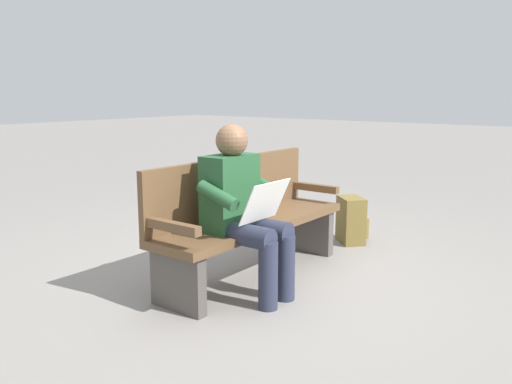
# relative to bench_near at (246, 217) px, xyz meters

# --- Properties ---
(ground_plane) EXTENTS (40.00, 40.00, 0.00)m
(ground_plane) POSITION_rel_bench_near_xyz_m (-0.00, 0.07, -0.46)
(ground_plane) COLOR gray
(bench_near) EXTENTS (1.80, 0.49, 0.90)m
(bench_near) POSITION_rel_bench_near_xyz_m (0.00, 0.00, 0.00)
(bench_near) COLOR brown
(bench_near) RESTS_ON ground
(person_seated) EXTENTS (0.57, 0.57, 1.18)m
(person_seated) POSITION_rel_bench_near_xyz_m (0.33, 0.24, 0.17)
(person_seated) COLOR #23512D
(person_seated) RESTS_ON ground
(backpack) EXTENTS (0.35, 0.35, 0.43)m
(backpack) POSITION_rel_bench_near_xyz_m (-1.29, 0.22, -0.25)
(backpack) COLOR brown
(backpack) RESTS_ON ground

